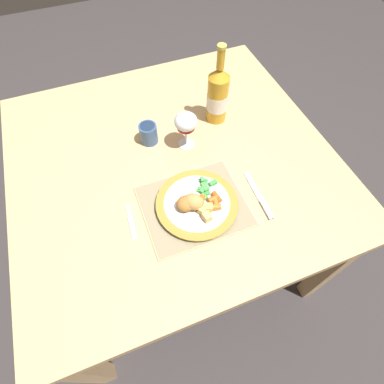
{
  "coord_description": "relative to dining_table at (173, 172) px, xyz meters",
  "views": [
    {
      "loc": [
        -0.18,
        -0.67,
        1.57
      ],
      "look_at": [
        0.0,
        -0.19,
        0.78
      ],
      "focal_mm": 28.0,
      "sensor_mm": 36.0,
      "label": 1
    }
  ],
  "objects": [
    {
      "name": "ground_plane",
      "position": [
        0.0,
        0.0,
        -0.65
      ],
      "size": [
        6.0,
        6.0,
        0.0
      ],
      "primitive_type": "plane",
      "color": "#383333"
    },
    {
      "name": "dinner_plate",
      "position": [
        0.01,
        -0.22,
        0.1
      ],
      "size": [
        0.26,
        0.26,
        0.02
      ],
      "color": "white",
      "rests_on": "placemat"
    },
    {
      "name": "fork",
      "position": [
        -0.21,
        -0.21,
        0.09
      ],
      "size": [
        0.02,
        0.13,
        0.01
      ],
      "color": "silver",
      "rests_on": "dining_table"
    },
    {
      "name": "roast_potatoes",
      "position": [
        0.02,
        -0.27,
        0.12
      ],
      "size": [
        0.05,
        0.07,
        0.03
      ],
      "color": "#E5BC66",
      "rests_on": "dinner_plate"
    },
    {
      "name": "breaded_croquettes",
      "position": [
        -0.02,
        -0.23,
        0.14
      ],
      "size": [
        0.1,
        0.08,
        0.05
      ],
      "color": "#A87033",
      "rests_on": "dinner_plate"
    },
    {
      "name": "dining_table",
      "position": [
        0.0,
        0.0,
        0.0
      ],
      "size": [
        1.14,
        1.09,
        0.74
      ],
      "color": "tan",
      "rests_on": "ground"
    },
    {
      "name": "bottle",
      "position": [
        0.23,
        0.13,
        0.2
      ],
      "size": [
        0.08,
        0.08,
        0.3
      ],
      "color": "gold",
      "rests_on": "dining_table"
    },
    {
      "name": "table_knife",
      "position": [
        0.21,
        -0.27,
        0.09
      ],
      "size": [
        0.03,
        0.19,
        0.01
      ],
      "color": "silver",
      "rests_on": "dining_table"
    },
    {
      "name": "placemat",
      "position": [
        0.0,
        -0.22,
        0.09
      ],
      "size": [
        0.33,
        0.27,
        0.01
      ],
      "color": "#CCB789",
      "rests_on": "dining_table"
    },
    {
      "name": "green_beans_pile",
      "position": [
        0.05,
        -0.19,
        0.12
      ],
      "size": [
        0.08,
        0.08,
        0.02
      ],
      "color": "#4CA84C",
      "rests_on": "dinner_plate"
    },
    {
      "name": "wine_glass",
      "position": [
        0.07,
        0.04,
        0.19
      ],
      "size": [
        0.08,
        0.08,
        0.14
      ],
      "color": "silver",
      "rests_on": "dining_table"
    },
    {
      "name": "glazed_carrots",
      "position": [
        0.05,
        -0.25,
        0.12
      ],
      "size": [
        0.08,
        0.07,
        0.02
      ],
      "color": "#CC5119",
      "rests_on": "dinner_plate"
    },
    {
      "name": "drinking_cup",
      "position": [
        -0.05,
        0.11,
        0.13
      ],
      "size": [
        0.07,
        0.07,
        0.08
      ],
      "color": "#385684",
      "rests_on": "dining_table"
    }
  ]
}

